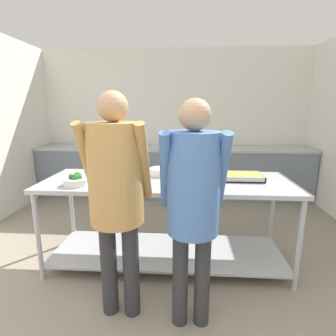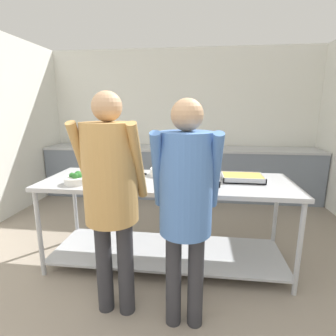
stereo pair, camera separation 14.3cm
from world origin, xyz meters
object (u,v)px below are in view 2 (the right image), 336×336
sauce_pan (118,177)px  plate_stack (163,171)px  broccoli_bowl (77,179)px  water_bottle (187,141)px  serving_tray_roast (198,180)px  guest_serving_right (186,195)px  serving_tray_vegetables (242,178)px  guest_serving_left (111,185)px

sauce_pan → plate_stack: sauce_pan is taller
broccoli_bowl → water_bottle: 2.57m
serving_tray_roast → plate_stack: bearing=146.4°
water_bottle → serving_tray_roast: bearing=-84.4°
broccoli_bowl → guest_serving_right: bearing=-28.3°
guest_serving_right → broccoli_bowl: bearing=151.7°
broccoli_bowl → plate_stack: (0.76, 0.43, -0.01)m
broccoli_bowl → sauce_pan: bearing=14.0°
broccoli_bowl → serving_tray_roast: 1.15m
plate_stack → serving_tray_roast: plate_stack is taller
broccoli_bowl → serving_tray_roast: (1.13, 0.18, -0.02)m
guest_serving_right → water_bottle: guest_serving_right is taller
serving_tray_roast → broccoli_bowl: bearing=-171.0°
guest_serving_right → water_bottle: 2.98m
serving_tray_roast → serving_tray_vegetables: 0.46m
guest_serving_right → water_bottle: size_ratio=6.87×
serving_tray_roast → guest_serving_left: size_ratio=0.24×
broccoli_bowl → guest_serving_right: 1.20m
serving_tray_roast → guest_serving_right: bearing=-95.7°
serving_tray_vegetables → sauce_pan: bearing=-169.9°
sauce_pan → plate_stack: size_ratio=1.56×
serving_tray_roast → guest_serving_left: 0.93m
serving_tray_vegetables → guest_serving_left: 1.34m
broccoli_bowl → serving_tray_roast: broccoli_bowl is taller
guest_serving_right → serving_tray_roast: bearing=84.3°
serving_tray_vegetables → water_bottle: 2.20m
guest_serving_left → water_bottle: (0.40, 2.90, -0.04)m
serving_tray_roast → water_bottle: bearing=95.6°
plate_stack → water_bottle: water_bottle is taller
water_bottle → serving_tray_vegetables: bearing=-72.7°
broccoli_bowl → guest_serving_right: (1.06, -0.57, 0.08)m
serving_tray_vegetables → serving_tray_roast: bearing=-163.8°
serving_tray_roast → guest_serving_right: size_ratio=0.24×
broccoli_bowl → guest_serving_left: size_ratio=0.13×
broccoli_bowl → water_bottle: (0.91, 2.41, 0.07)m
sauce_pan → plate_stack: (0.39, 0.34, -0.02)m
serving_tray_roast → water_bottle: size_ratio=1.68×
serving_tray_vegetables → water_bottle: bearing=107.3°
guest_serving_left → water_bottle: bearing=82.1°
guest_serving_left → plate_stack: bearing=75.1°
sauce_pan → water_bottle: bearing=76.7°
serving_tray_roast → sauce_pan: bearing=-173.5°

